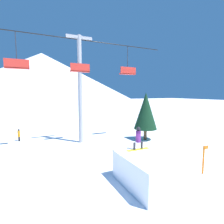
% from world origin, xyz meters
% --- Properties ---
extents(ground_plane, '(220.00, 220.00, 0.00)m').
position_xyz_m(ground_plane, '(0.00, 0.00, 0.00)').
color(ground_plane, white).
extents(mountain_ridge, '(78.50, 78.50, 19.83)m').
position_xyz_m(mountain_ridge, '(0.00, 66.25, 9.91)').
color(mountain_ridge, silver).
rests_on(mountain_ridge, ground_plane).
extents(snow_ramp, '(2.79, 3.35, 1.55)m').
position_xyz_m(snow_ramp, '(0.36, -0.36, 0.77)').
color(snow_ramp, white).
rests_on(snow_ramp, ground_plane).
extents(snowboarder, '(1.42, 0.29, 1.32)m').
position_xyz_m(snowboarder, '(0.29, 0.71, 2.20)').
color(snowboarder, yellow).
rests_on(snowboarder, snow_ramp).
extents(chairlift, '(18.06, 0.44, 9.99)m').
position_xyz_m(chairlift, '(-0.81, 8.79, 5.96)').
color(chairlift, '#9E9EA3').
rests_on(chairlift, ground_plane).
extents(pine_tree_near, '(2.32, 2.32, 4.81)m').
position_xyz_m(pine_tree_near, '(5.39, 6.95, 2.95)').
color(pine_tree_near, '#4C3823').
rests_on(pine_tree_near, ground_plane).
extents(trail_marker, '(0.41, 0.10, 1.70)m').
position_xyz_m(trail_marker, '(3.92, -0.76, 0.90)').
color(trail_marker, orange).
rests_on(trail_marker, ground_plane).
extents(distant_skier, '(0.24, 0.24, 1.23)m').
position_xyz_m(distant_skier, '(-6.24, 11.79, 0.67)').
color(distant_skier, black).
rests_on(distant_skier, ground_plane).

